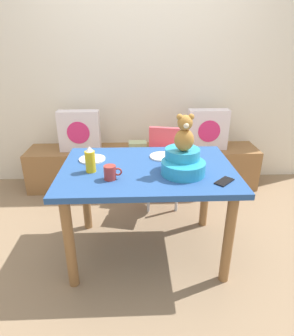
% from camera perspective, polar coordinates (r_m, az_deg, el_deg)
% --- Properties ---
extents(ground_plane, '(8.00, 8.00, 0.00)m').
position_cam_1_polar(ground_plane, '(2.47, 0.10, -15.81)').
color(ground_plane, '#8C7256').
extents(back_wall, '(4.40, 0.10, 2.60)m').
position_cam_1_polar(back_wall, '(3.37, -0.98, 19.05)').
color(back_wall, silver).
rests_on(back_wall, ground_plane).
extents(window_bench, '(2.60, 0.44, 0.46)m').
position_cam_1_polar(window_bench, '(3.37, -0.74, 0.19)').
color(window_bench, olive).
rests_on(window_bench, ground_plane).
extents(pillow_floral_left, '(0.44, 0.15, 0.44)m').
position_cam_1_polar(pillow_floral_left, '(3.25, -13.19, 7.14)').
color(pillow_floral_left, silver).
rests_on(pillow_floral_left, window_bench).
extents(pillow_floral_right, '(0.44, 0.15, 0.44)m').
position_cam_1_polar(pillow_floral_right, '(3.29, 11.88, 7.45)').
color(pillow_floral_right, silver).
rests_on(pillow_floral_right, window_bench).
extents(book_stack, '(0.20, 0.14, 0.08)m').
position_cam_1_polar(book_stack, '(3.27, -1.85, 4.50)').
color(book_stack, '#B3C894').
rests_on(book_stack, window_bench).
extents(dining_table, '(1.24, 0.87, 0.74)m').
position_cam_1_polar(dining_table, '(2.12, 0.11, -2.55)').
color(dining_table, '#264C8C').
rests_on(dining_table, ground_plane).
extents(highchair, '(0.39, 0.50, 0.79)m').
position_cam_1_polar(highchair, '(2.86, 3.01, 2.13)').
color(highchair, '#D84C59').
rests_on(highchair, ground_plane).
extents(infant_seat_teal, '(0.30, 0.33, 0.16)m').
position_cam_1_polar(infant_seat_teal, '(1.98, 7.10, 0.99)').
color(infant_seat_teal, '#2795C2').
rests_on(infant_seat_teal, dining_table).
extents(teddy_bear, '(0.13, 0.12, 0.25)m').
position_cam_1_polar(teddy_bear, '(1.91, 7.41, 6.71)').
color(teddy_bear, '#AD7936').
rests_on(teddy_bear, infant_seat_teal).
extents(ketchup_bottle, '(0.07, 0.07, 0.18)m').
position_cam_1_polar(ketchup_bottle, '(2.01, -11.15, 1.57)').
color(ketchup_bottle, gold).
rests_on(ketchup_bottle, dining_table).
extents(coffee_mug, '(0.12, 0.08, 0.09)m').
position_cam_1_polar(coffee_mug, '(1.89, -7.24, -0.89)').
color(coffee_mug, '#9E332D').
rests_on(coffee_mug, dining_table).
extents(dinner_plate_near, '(0.20, 0.20, 0.01)m').
position_cam_1_polar(dinner_plate_near, '(2.26, 3.07, 2.30)').
color(dinner_plate_near, white).
rests_on(dinner_plate_near, dining_table).
extents(dinner_plate_far, '(0.20, 0.20, 0.01)m').
position_cam_1_polar(dinner_plate_far, '(2.25, -10.76, 1.73)').
color(dinner_plate_far, white).
rests_on(dinner_plate_far, dining_table).
extents(cell_phone, '(0.15, 0.15, 0.01)m').
position_cam_1_polar(cell_phone, '(1.92, 15.02, -2.58)').
color(cell_phone, black).
rests_on(cell_phone, dining_table).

